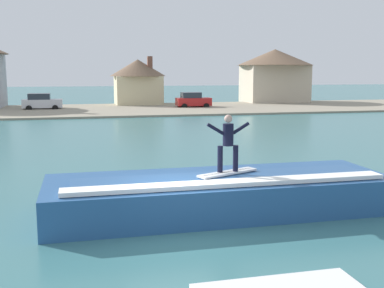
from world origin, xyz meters
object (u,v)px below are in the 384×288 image
Objects in this scene: car_far_shore at (193,100)px; house_small_cottage at (138,80)px; house_gabled_white at (275,71)px; surfer at (228,140)px; surfboard at (228,173)px; wave_crest at (220,193)px; car_near_shore at (42,102)px.

car_far_shore is 0.57× the size of house_small_cottage.
surfer is at bearing -114.81° from house_gabled_white.
surfboard is at bearing -102.13° from car_far_shore.
house_gabled_white is (21.54, 46.60, 3.07)m from surfboard.
house_gabled_white reaches higher than wave_crest.
car_far_shore is (8.59, 39.96, -0.27)m from surfboard.
wave_crest is at bearing -78.81° from car_near_shore.
surfboard is 46.34m from house_small_cottage.
surfer is 0.24× the size of house_small_cottage.
car_far_shore is 14.94m from house_gabled_white.
car_far_shore is at bearing 77.88° from surfer.
house_small_cottage is at bearing 86.02° from wave_crest.
house_gabled_white reaches higher than car_far_shore.
car_far_shore is at bearing 77.87° from surfboard.
surfboard reaches higher than wave_crest.
car_far_shore reaches higher than surfboard.
wave_crest is 6.02× the size of surfer.
car_far_shore reaches higher than wave_crest.
surfboard is at bearing -93.72° from house_small_cottage.
wave_crest is at bearing 143.49° from surfboard.
car_near_shore is (-8.25, 40.87, -0.27)m from surfboard.
car_far_shore is (16.83, -0.91, -0.00)m from car_near_shore.
wave_crest is 41.51m from car_near_shore.
house_small_cottage is (11.26, 5.33, 2.28)m from car_near_shore.
house_small_cottage reaches higher than wave_crest.
surfer reaches higher than surfboard.
car_near_shore reaches higher than surfboard.
wave_crest is 1.01× the size of house_gabled_white.
wave_crest is at bearing 146.95° from surfer.
house_small_cottage is at bearing 25.35° from car_near_shore.
house_gabled_white is 18.57m from house_small_cottage.
surfer is at bearing -102.12° from car_far_shore.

